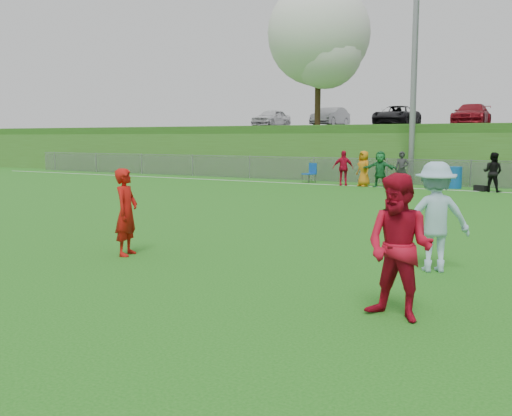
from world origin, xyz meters
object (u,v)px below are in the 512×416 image
Objects in this scene: player_red_left at (126,212)px; player_red_center at (399,247)px; recycling_bin at (454,178)px; player_blue at (435,217)px.

player_red_center reaches higher than player_red_left.
recycling_bin is (-3.04, 20.05, -0.45)m from player_red_center.
player_blue is at bearing 104.40° from player_red_center.
recycling_bin is (-2.84, 17.09, -0.46)m from player_blue.
player_blue is (-0.21, 2.96, 0.02)m from player_red_center.
player_blue is at bearing -91.57° from player_red_left.
player_red_center is 0.98× the size of player_blue.
player_red_left is at bearing -11.03° from player_blue.
player_red_left is 5.96m from player_red_center.
player_red_center is at bearing -81.37° from recycling_bin.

